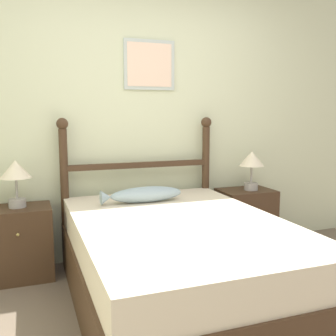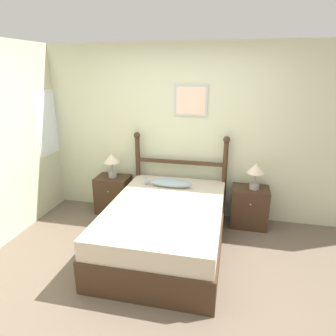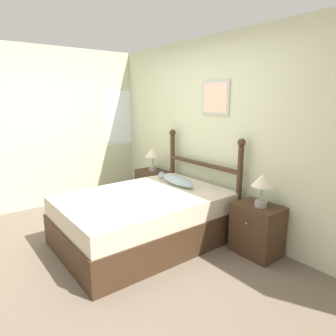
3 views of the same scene
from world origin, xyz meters
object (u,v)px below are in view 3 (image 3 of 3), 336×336
(bed, at_px, (144,218))
(nightstand_left, at_px, (153,187))
(table_lamp_right, at_px, (262,183))
(nightstand_right, at_px, (257,230))
(table_lamp_left, at_px, (153,154))
(fish_pillow, at_px, (177,180))

(bed, height_order, nightstand_left, bed)
(bed, xyz_separation_m, nightstand_left, (-1.04, 0.85, -0.01))
(table_lamp_right, bearing_deg, nightstand_left, 179.44)
(nightstand_right, distance_m, table_lamp_left, 2.16)
(nightstand_left, distance_m, table_lamp_right, 2.20)
(fish_pillow, bearing_deg, table_lamp_left, 164.03)
(nightstand_left, height_order, table_lamp_left, table_lamp_left)
(bed, distance_m, nightstand_right, 1.35)
(bed, xyz_separation_m, nightstand_right, (1.04, 0.85, -0.01))
(table_lamp_right, bearing_deg, fish_pillow, -168.01)
(nightstand_left, xyz_separation_m, nightstand_right, (2.09, 0.00, 0.00))
(bed, height_order, table_lamp_left, table_lamp_left)
(bed, distance_m, nightstand_left, 1.35)
(nightstand_right, xyz_separation_m, table_lamp_right, (0.04, -0.02, 0.56))
(table_lamp_right, bearing_deg, nightstand_right, 151.44)
(table_lamp_left, bearing_deg, fish_pillow, -15.97)
(nightstand_left, relative_size, fish_pillow, 0.87)
(nightstand_right, relative_size, table_lamp_right, 1.55)
(nightstand_right, height_order, fish_pillow, fish_pillow)
(bed, distance_m, table_lamp_right, 1.47)
(nightstand_left, bearing_deg, bed, -39.14)
(table_lamp_left, bearing_deg, bed, -39.48)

